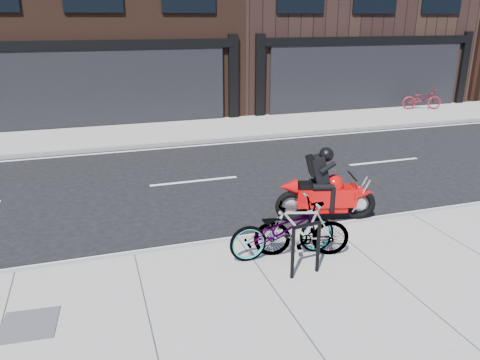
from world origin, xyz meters
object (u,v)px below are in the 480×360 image
object	(u,v)px
bike_rack	(306,245)
bicycle_far	(422,99)
motorcycle	(331,191)
bicycle_rear	(302,229)
bicycle_front	(283,229)
utility_grate	(29,325)

from	to	relation	value
bike_rack	bicycle_far	distance (m)	16.85
motorcycle	bicycle_far	xyz separation A→B (m)	(10.13, 9.92, -0.06)
bike_rack	bicycle_rear	size ratio (longest dim) A/B	0.55
motorcycle	bike_rack	bearing A→B (deg)	-112.31
bicycle_front	utility_grate	distance (m)	4.28
bicycle_rear	motorcycle	size ratio (longest dim) A/B	0.79
motorcycle	bicycle_far	size ratio (longest dim) A/B	1.20
bicycle_rear	motorcycle	xyz separation A→B (m)	(1.40, 1.53, 0.03)
bicycle_front	utility_grate	size ratio (longest dim) A/B	2.64
bicycle_front	utility_grate	bearing A→B (deg)	102.65
bicycle_rear	utility_grate	xyz separation A→B (m)	(-4.50, -0.71, -0.51)
bicycle_front	bicycle_rear	world-z (taller)	bicycle_front
bicycle_front	bicycle_rear	bearing A→B (deg)	-103.73
bicycle_rear	utility_grate	distance (m)	4.58
bicycle_rear	bicycle_front	bearing A→B (deg)	-89.24
motorcycle	utility_grate	distance (m)	6.33
bike_rack	utility_grate	size ratio (longest dim) A/B	1.25
bicycle_front	bike_rack	bearing A→B (deg)	-170.43
bike_rack	bicycle_front	xyz separation A→B (m)	(-0.10, 0.73, -0.03)
bicycle_far	utility_grate	xyz separation A→B (m)	(-16.03, -12.15, -0.47)
bike_rack	bicycle_front	world-z (taller)	bicycle_front
motorcycle	bicycle_far	distance (m)	14.18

